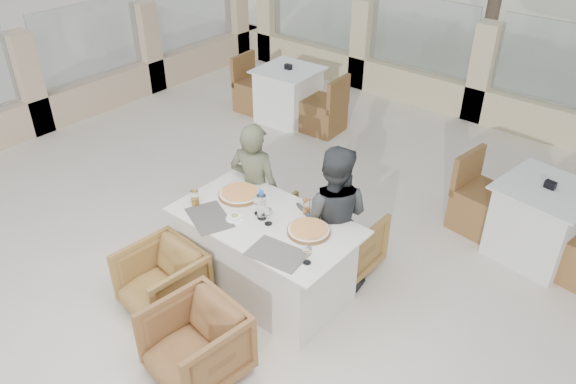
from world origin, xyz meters
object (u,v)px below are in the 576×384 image
Objects in this scene: armchair_far_right at (342,241)px; diner_right at (332,218)px; dining_table at (266,255)px; pizza_right at (309,230)px; beer_glass_right at (307,207)px; pizza_left at (240,194)px; wine_glass_centre at (258,205)px; bg_table_a at (288,95)px; olive_dish at (235,217)px; bg_table_b at (539,222)px; armchair_near_right at (196,344)px; wine_glass_corner at (307,253)px; armchair_near_left at (162,281)px; armchair_far_left at (256,217)px; wine_glass_near at (268,215)px; beer_glass_left at (195,198)px; water_bottle at (261,205)px; diner_left at (255,189)px.

diner_right reaches higher than armchair_far_right.
pizza_right is (0.39, 0.09, 0.41)m from dining_table.
diner_right is (0.15, 0.17, -0.14)m from beer_glass_right.
pizza_right is at bearing -2.62° from pizza_left.
wine_glass_centre is 3.56m from bg_table_a.
olive_dish is 0.07× the size of bg_table_b.
bg_table_a is 3.93m from bg_table_b.
pizza_right reaches higher than armchair_far_right.
diner_right is at bearing 43.33° from wine_glass_centre.
dining_table is 8.70× the size of wine_glass_centre.
pizza_left reaches higher than armchair_far_right.
wine_glass_corner is at bearing 71.55° from armchair_near_right.
armchair_near_left is 0.46× the size of diner_right.
beer_glass_right is (0.21, 0.30, 0.45)m from dining_table.
wine_glass_corner is at bearing 147.15° from armchair_far_left.
dining_table reaches higher than armchair_near_left.
armchair_near_right reaches higher than armchair_far_left.
armchair_near_left is at bearing -119.34° from olive_dish.
wine_glass_centre is 1.00× the size of wine_glass_near.
wine_glass_centre is 0.11× the size of bg_table_a.
pizza_left reaches higher than dining_table.
beer_glass_right is at bearing 47.98° from olive_dish.
wine_glass_centre is 2.74m from bg_table_b.
beer_glass_left is at bearing 142.68° from armchair_near_right.
olive_dish is (-0.83, 0.06, -0.07)m from wine_glass_corner.
pizza_left is 0.86m from diner_right.
water_bottle is 0.95m from armchair_far_left.
beer_glass_left is 0.66m from diner_left.
armchair_near_right is 0.41× the size of bg_table_b.
armchair_far_right is 3.34m from bg_table_a.
diner_right reaches higher than bg_table_b.
bg_table_a reaches higher than armchair_near_left.
diner_left is (-0.47, 0.41, -0.23)m from water_bottle.
beer_glass_right is 0.20× the size of armchair_far_right.
diner_right is at bearing 52.53° from dining_table.
beer_glass_right is at bearing 59.13° from armchair_near_left.
olive_dish is (-0.20, -0.16, 0.41)m from dining_table.
armchair_far_right is 0.48× the size of diner_right.
pizza_left is 2.88m from bg_table_b.
diner_left is at bearing 18.36° from armchair_far_right.
olive_dish is at bearing -136.83° from water_bottle.
diner_left is (-0.90, 0.32, -0.11)m from pizza_right.
pizza_left is 0.41m from beer_glass_left.
bg_table_b is at bearing -134.53° from armchair_far_right.
armchair_far_left is (-0.14, 0.35, -0.51)m from pizza_left.
beer_glass_left is at bearing 43.46° from armchair_far_right.
armchair_near_right is at bearing -62.41° from bg_table_a.
bg_table_b is at bearing -16.04° from bg_table_a.
beer_glass_left reaches higher than armchair_near_right.
water_bottle is at bearing -57.37° from bg_table_a.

